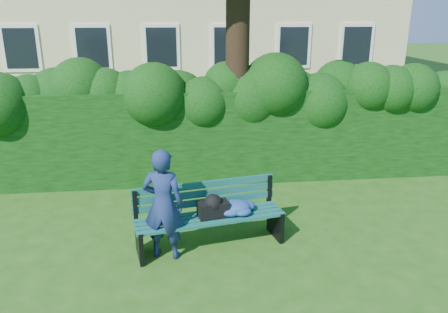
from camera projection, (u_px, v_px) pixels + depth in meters
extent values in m
plane|color=#225312|center=(228.00, 226.00, 6.83)|extent=(80.00, 80.00, 0.00)
cube|color=white|center=(21.00, 48.00, 14.99)|extent=(1.30, 0.08, 1.60)
cube|color=black|center=(20.00, 48.00, 14.96)|extent=(1.05, 0.04, 1.35)
cube|color=white|center=(92.00, 48.00, 15.24)|extent=(1.30, 0.08, 1.60)
cube|color=black|center=(92.00, 48.00, 15.21)|extent=(1.05, 0.04, 1.35)
cube|color=white|center=(162.00, 47.00, 15.49)|extent=(1.30, 0.08, 1.60)
cube|color=black|center=(161.00, 47.00, 15.46)|extent=(1.05, 0.04, 1.35)
cube|color=white|center=(228.00, 47.00, 15.74)|extent=(1.30, 0.08, 1.60)
cube|color=black|center=(229.00, 47.00, 15.71)|extent=(1.05, 0.04, 1.35)
cube|color=white|center=(293.00, 46.00, 15.99)|extent=(1.30, 0.08, 1.60)
cube|color=black|center=(294.00, 46.00, 15.96)|extent=(1.05, 0.04, 1.35)
cube|color=white|center=(356.00, 45.00, 16.25)|extent=(1.30, 0.08, 1.60)
cube|color=black|center=(357.00, 46.00, 16.21)|extent=(1.05, 0.04, 1.35)
cube|color=black|center=(215.00, 134.00, 8.63)|extent=(10.00, 1.00, 1.80)
cylinder|color=black|center=(238.00, 35.00, 7.94)|extent=(0.44, 0.44, 5.58)
cube|color=#0F494C|center=(214.00, 223.00, 5.94)|extent=(2.08, 0.50, 0.04)
cube|color=#0F494C|center=(211.00, 220.00, 6.05)|extent=(2.08, 0.50, 0.04)
cube|color=#0F494C|center=(209.00, 216.00, 6.16)|extent=(2.08, 0.50, 0.04)
cube|color=#0F494C|center=(207.00, 212.00, 6.27)|extent=(2.08, 0.50, 0.04)
cube|color=#0F494C|center=(205.00, 202.00, 6.30)|extent=(2.06, 0.44, 0.10)
cube|color=#0F494C|center=(205.00, 193.00, 6.27)|extent=(2.06, 0.44, 0.10)
cube|color=#0F494C|center=(205.00, 185.00, 6.24)|extent=(2.06, 0.44, 0.10)
cube|color=black|center=(139.00, 243.00, 5.89)|extent=(0.16, 0.50, 0.44)
cube|color=black|center=(135.00, 206.00, 5.99)|extent=(0.07, 0.07, 0.45)
cube|color=black|center=(139.00, 230.00, 5.78)|extent=(0.14, 0.42, 0.05)
cube|color=black|center=(275.00, 223.00, 6.46)|extent=(0.16, 0.50, 0.44)
cube|color=black|center=(269.00, 189.00, 6.56)|extent=(0.07, 0.07, 0.45)
cube|color=black|center=(277.00, 211.00, 6.35)|extent=(0.14, 0.42, 0.05)
cube|color=white|center=(166.00, 224.00, 5.87)|extent=(0.20, 0.16, 0.02)
cube|color=black|center=(213.00, 209.00, 6.08)|extent=(0.46, 0.31, 0.21)
imported|color=navy|center=(163.00, 205.00, 5.76)|extent=(0.64, 0.51, 1.54)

